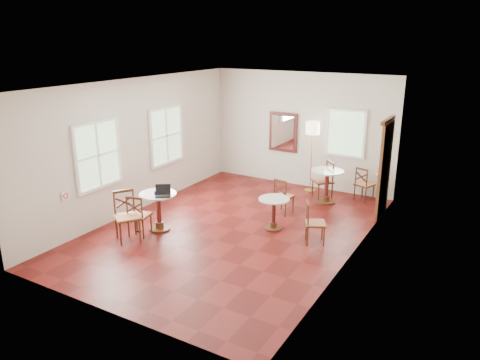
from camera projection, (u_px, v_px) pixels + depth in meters
The scene contains 17 objects.
ground at pixel (233, 229), 9.66m from camera, with size 7.00×7.00×0.00m, color #5F1210.
room_shell at pixel (237, 138), 9.34m from camera, with size 5.02×7.02×3.01m.
cafe_table_near at pixel (159, 207), 9.49m from camera, with size 0.76×0.76×0.80m.
cafe_table_mid at pixel (274, 210), 9.56m from camera, with size 0.64×0.64×0.68m.
cafe_table_back at pixel (327, 183), 11.05m from camera, with size 0.77×0.77×0.81m.
chair_near_a at pixel (139, 215), 9.24m from camera, with size 0.48×0.48×0.87m.
chair_near_b at pixel (127, 216), 9.04m from camera, with size 0.63×0.63×0.99m.
chair_mid_a at pixel (283, 196), 10.39m from camera, with size 0.44×0.44×0.83m.
chair_mid_b at pixel (314, 223), 8.92m from camera, with size 0.52×0.52×0.84m.
chair_back_a at pixel (364, 184), 11.22m from camera, with size 0.50×0.50×0.85m.
chair_back_b at pixel (324, 180), 11.33m from camera, with size 0.62×0.62×0.95m.
floor_lamp at pixel (313, 133), 11.58m from camera, with size 0.35×0.35×1.82m.
laptop at pixel (163, 193), 9.24m from camera, with size 0.40×0.38×0.22m.
mouse at pixel (158, 189), 9.61m from camera, with size 0.11×0.07×0.04m, color black.
navy_mug at pixel (156, 193), 9.29m from camera, with size 0.10×0.07×0.08m.
water_glass at pixel (157, 192), 9.35m from camera, with size 0.06×0.06×0.10m, color white.
power_adapter at pixel (138, 231), 9.52m from camera, with size 0.10×0.06×0.04m, color black.
Camera 1 is at (4.59, -7.62, 3.88)m, focal length 34.58 mm.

